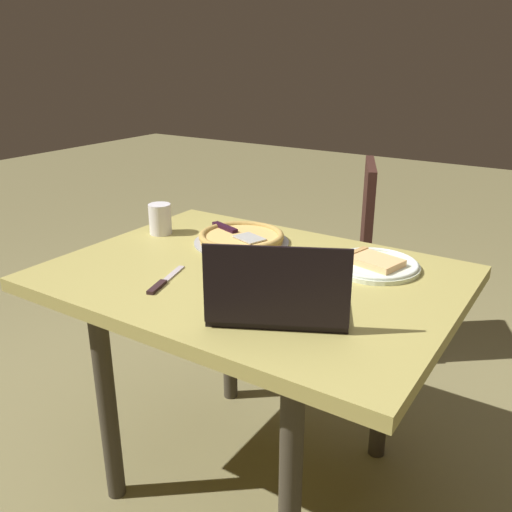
# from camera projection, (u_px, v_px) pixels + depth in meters

# --- Properties ---
(ground_plane) EXTENTS (12.00, 12.00, 0.00)m
(ground_plane) POSITION_uv_depth(u_px,v_px,m) (253.00, 472.00, 1.87)
(ground_plane) COLOR olive
(dining_table) EXTENTS (1.18, 0.87, 0.75)m
(dining_table) POSITION_uv_depth(u_px,v_px,m) (252.00, 299.00, 1.64)
(dining_table) COLOR tan
(dining_table) RESTS_ON ground_plane
(laptop) EXTENTS (0.41, 0.37, 0.21)m
(laptop) POSITION_uv_depth(u_px,v_px,m) (278.00, 300.00, 1.33)
(laptop) COLOR black
(laptop) RESTS_ON dining_table
(pizza_plate) EXTENTS (0.27, 0.27, 0.04)m
(pizza_plate) POSITION_uv_depth(u_px,v_px,m) (374.00, 264.00, 1.63)
(pizza_plate) COLOR white
(pizza_plate) RESTS_ON dining_table
(pizza_tray) EXTENTS (0.32, 0.32, 0.04)m
(pizza_tray) POSITION_uv_depth(u_px,v_px,m) (241.00, 238.00, 1.85)
(pizza_tray) COLOR #A1A4AC
(pizza_tray) RESTS_ON dining_table
(table_knife) EXTENTS (0.08, 0.21, 0.01)m
(table_knife) POSITION_uv_depth(u_px,v_px,m) (163.00, 282.00, 1.53)
(table_knife) COLOR beige
(table_knife) RESTS_ON dining_table
(drink_cup) EXTENTS (0.08, 0.08, 0.11)m
(drink_cup) POSITION_uv_depth(u_px,v_px,m) (160.00, 219.00, 1.93)
(drink_cup) COLOR silver
(drink_cup) RESTS_ON dining_table
(chair_near) EXTENTS (0.54, 0.54, 0.90)m
(chair_near) POSITION_uv_depth(u_px,v_px,m) (341.00, 248.00, 2.51)
(chair_near) COLOR #361D17
(chair_near) RESTS_ON ground_plane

